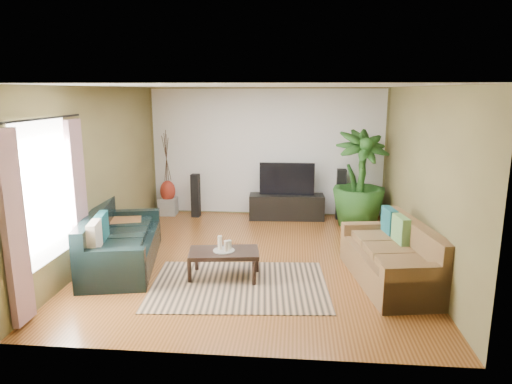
# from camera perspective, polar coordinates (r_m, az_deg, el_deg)

# --- Properties ---
(floor) EXTENTS (5.50, 5.50, 0.00)m
(floor) POSITION_cam_1_polar(r_m,az_deg,el_deg) (7.39, -0.14, -8.32)
(floor) COLOR brown
(floor) RESTS_ON ground
(ceiling) EXTENTS (5.50, 5.50, 0.00)m
(ceiling) POSITION_cam_1_polar(r_m,az_deg,el_deg) (6.90, -0.15, 13.13)
(ceiling) COLOR white
(ceiling) RESTS_ON ground
(wall_back) EXTENTS (5.00, 0.00, 5.00)m
(wall_back) POSITION_cam_1_polar(r_m,az_deg,el_deg) (9.73, 1.35, 4.99)
(wall_back) COLOR olive
(wall_back) RESTS_ON ground
(wall_front) EXTENTS (5.00, 0.00, 5.00)m
(wall_front) POSITION_cam_1_polar(r_m,az_deg,el_deg) (4.36, -3.49, -4.56)
(wall_front) COLOR olive
(wall_front) RESTS_ON ground
(wall_left) EXTENTS (0.00, 5.50, 5.50)m
(wall_left) POSITION_cam_1_polar(r_m,az_deg,el_deg) (7.66, -19.12, 2.23)
(wall_left) COLOR olive
(wall_left) RESTS_ON ground
(wall_right) EXTENTS (0.00, 5.50, 5.50)m
(wall_right) POSITION_cam_1_polar(r_m,az_deg,el_deg) (7.23, 19.99, 1.59)
(wall_right) COLOR olive
(wall_right) RESTS_ON ground
(backwall_panel) EXTENTS (4.90, 0.00, 4.90)m
(backwall_panel) POSITION_cam_1_polar(r_m,az_deg,el_deg) (9.72, 1.35, 4.98)
(backwall_panel) COLOR white
(backwall_panel) RESTS_ON ground
(window_pane) EXTENTS (0.00, 1.80, 1.80)m
(window_pane) POSITION_cam_1_polar(r_m,az_deg,el_deg) (6.25, -24.92, -0.00)
(window_pane) COLOR white
(window_pane) RESTS_ON ground
(curtain_near) EXTENTS (0.08, 0.35, 2.20)m
(curtain_near) POSITION_cam_1_polar(r_m,az_deg,el_deg) (5.66, -27.98, -4.13)
(curtain_near) COLOR gray
(curtain_near) RESTS_ON ground
(curtain_far) EXTENTS (0.08, 0.35, 2.20)m
(curtain_far) POSITION_cam_1_polar(r_m,az_deg,el_deg) (6.92, -21.32, -0.68)
(curtain_far) COLOR gray
(curtain_far) RESTS_ON ground
(curtain_rod) EXTENTS (0.03, 1.90, 0.03)m
(curtain_rod) POSITION_cam_1_polar(r_m,az_deg,el_deg) (6.11, -25.29, 8.26)
(curtain_rod) COLOR black
(curtain_rod) RESTS_ON ground
(sofa_left) EXTENTS (1.35, 2.32, 0.85)m
(sofa_left) POSITION_cam_1_polar(r_m,az_deg,el_deg) (7.31, -16.36, -5.53)
(sofa_left) COLOR black
(sofa_left) RESTS_ON floor
(sofa_right) EXTENTS (1.19, 2.08, 0.85)m
(sofa_right) POSITION_cam_1_polar(r_m,az_deg,el_deg) (6.66, 16.43, -7.33)
(sofa_right) COLOR brown
(sofa_right) RESTS_ON floor
(area_rug) EXTENTS (2.53, 1.88, 0.01)m
(area_rug) POSITION_cam_1_polar(r_m,az_deg,el_deg) (6.42, -2.11, -11.57)
(area_rug) COLOR tan
(area_rug) RESTS_ON floor
(coffee_table) EXTENTS (1.05, 0.67, 0.40)m
(coffee_table) POSITION_cam_1_polar(r_m,az_deg,el_deg) (6.62, -4.01, -8.99)
(coffee_table) COLOR black
(coffee_table) RESTS_ON floor
(candle_tray) EXTENTS (0.30, 0.30, 0.01)m
(candle_tray) POSITION_cam_1_polar(r_m,az_deg,el_deg) (6.55, -4.04, -7.30)
(candle_tray) COLOR gray
(candle_tray) RESTS_ON coffee_table
(candle_tall) EXTENTS (0.06, 0.06, 0.20)m
(candle_tall) POSITION_cam_1_polar(r_m,az_deg,el_deg) (6.55, -4.53, -6.32)
(candle_tall) COLOR beige
(candle_tall) RESTS_ON candle_tray
(candle_mid) EXTENTS (0.06, 0.06, 0.15)m
(candle_mid) POSITION_cam_1_polar(r_m,az_deg,el_deg) (6.48, -3.75, -6.74)
(candle_mid) COLOR beige
(candle_mid) RESTS_ON candle_tray
(candle_short) EXTENTS (0.06, 0.06, 0.13)m
(candle_short) POSITION_cam_1_polar(r_m,az_deg,el_deg) (6.57, -3.36, -6.57)
(candle_short) COLOR beige
(candle_short) RESTS_ON candle_tray
(tv_stand) EXTENTS (1.57, 0.54, 0.51)m
(tv_stand) POSITION_cam_1_polar(r_m,az_deg,el_deg) (9.56, 3.84, -1.85)
(tv_stand) COLOR black
(tv_stand) RESTS_ON floor
(television) EXTENTS (1.13, 0.06, 0.67)m
(television) POSITION_cam_1_polar(r_m,az_deg,el_deg) (9.45, 3.89, 1.66)
(television) COLOR black
(television) RESTS_ON tv_stand
(speaker_left) EXTENTS (0.18, 0.20, 0.92)m
(speaker_left) POSITION_cam_1_polar(r_m,az_deg,el_deg) (9.74, -7.55, -0.44)
(speaker_left) COLOR black
(speaker_left) RESTS_ON floor
(speaker_right) EXTENTS (0.19, 0.21, 1.05)m
(speaker_right) POSITION_cam_1_polar(r_m,az_deg,el_deg) (9.65, 10.57, -0.27)
(speaker_right) COLOR black
(speaker_right) RESTS_ON floor
(potted_plant) EXTENTS (1.34, 1.34, 1.89)m
(potted_plant) POSITION_cam_1_polar(r_m,az_deg,el_deg) (9.14, 12.81, 1.62)
(potted_plant) COLOR #1F4A18
(potted_plant) RESTS_ON floor
(plant_pot) EXTENTS (0.35, 0.35, 0.27)m
(plant_pot) POSITION_cam_1_polar(r_m,az_deg,el_deg) (9.33, 12.57, -3.27)
(plant_pot) COLOR black
(plant_pot) RESTS_ON floor
(pedestal) EXTENTS (0.37, 0.37, 0.36)m
(pedestal) POSITION_cam_1_polar(r_m,az_deg,el_deg) (10.07, -10.89, -1.77)
(pedestal) COLOR gray
(pedestal) RESTS_ON floor
(vase) EXTENTS (0.33, 0.33, 0.46)m
(vase) POSITION_cam_1_polar(r_m,az_deg,el_deg) (9.99, -10.97, 0.13)
(vase) COLOR maroon
(vase) RESTS_ON pedestal
(side_table) EXTENTS (0.62, 0.62, 0.52)m
(side_table) POSITION_cam_1_polar(r_m,az_deg,el_deg) (8.04, -15.83, -5.08)
(side_table) COLOR brown
(side_table) RESTS_ON floor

